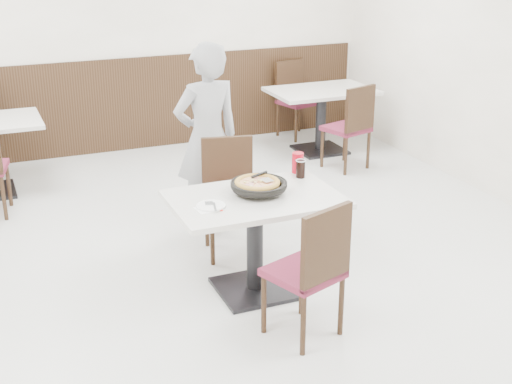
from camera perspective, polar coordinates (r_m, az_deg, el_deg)
name	(u,v)px	position (r m, az deg, el deg)	size (l,w,h in m)	color
floor	(232,270)	(5.67, -1.96, -6.26)	(7.00, 7.00, 0.00)	#B0B0AB
wall_back	(122,32)	(8.50, -10.65, 12.49)	(6.00, 0.04, 2.80)	beige
wainscot_back	(127,105)	(8.64, -10.25, 6.89)	(5.90, 0.03, 1.10)	black
main_table	(255,245)	(5.20, -0.09, -4.24)	(1.20, 0.80, 0.75)	silver
chair_near	(303,269)	(4.64, 3.81, -6.19)	(0.42, 0.42, 0.95)	black
chair_far	(231,200)	(5.76, -2.01, -0.63)	(0.42, 0.42, 0.95)	black
trivet	(263,191)	(5.11, 0.56, 0.08)	(0.13, 0.13, 0.04)	black
pizza_pan	(259,188)	(5.10, 0.23, 0.31)	(0.39, 0.39, 0.01)	black
pizza	(257,185)	(5.11, 0.10, 0.57)	(0.31, 0.31, 0.02)	gold
pizza_server	(267,180)	(5.11, 0.89, 0.97)	(0.07, 0.09, 0.00)	white
napkin	(207,209)	(4.84, -3.96, -1.38)	(0.14, 0.14, 0.00)	white
side_plate	(211,206)	(4.88, -3.64, -1.12)	(0.20, 0.20, 0.01)	white
fork	(215,207)	(4.83, -3.32, -1.20)	(0.02, 0.16, 0.00)	white
cola_glass	(301,169)	(5.43, 3.59, 1.83)	(0.07, 0.07, 0.13)	black
red_cup	(298,163)	(5.53, 3.36, 2.36)	(0.09, 0.09, 0.16)	#AE0717
diner_person	(207,139)	(6.16, -3.93, 4.28)	(0.61, 0.40, 1.66)	#A3A4A8
bg_table_right	(321,121)	(8.51, 5.20, 5.71)	(1.20, 0.80, 0.75)	silver
bg_chair_right_near	(346,126)	(7.91, 7.23, 5.22)	(0.42, 0.42, 0.95)	black
bg_chair_right_far	(298,100)	(9.06, 3.39, 7.34)	(0.42, 0.42, 0.95)	black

